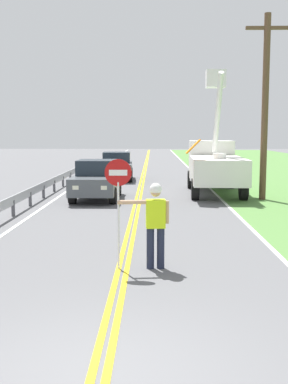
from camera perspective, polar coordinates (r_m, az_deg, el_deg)
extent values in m
plane|color=#5B5B5E|center=(6.03, -5.46, -21.30)|extent=(160.00, 160.00, 0.00)
cube|color=yellow|center=(25.43, -0.57, 0.68)|extent=(0.11, 110.00, 0.01)
cube|color=yellow|center=(25.43, -0.16, 0.68)|extent=(0.11, 110.00, 0.01)
cube|color=silver|center=(25.60, 7.72, 0.66)|extent=(0.12, 110.00, 0.01)
cube|color=silver|center=(25.77, -8.39, 0.69)|extent=(0.12, 110.00, 0.01)
cylinder|color=#1E2338|center=(10.11, 2.02, -6.75)|extent=(0.16, 0.16, 0.88)
cylinder|color=#1E2338|center=(10.09, 0.77, -6.78)|extent=(0.16, 0.16, 0.88)
cube|color=#C6EA19|center=(9.94, 1.41, -2.62)|extent=(0.42, 0.27, 0.60)
cylinder|color=tan|center=(9.87, -1.48, -1.23)|extent=(0.61, 0.14, 0.09)
cylinder|color=tan|center=(9.97, 2.78, -2.44)|extent=(0.09, 0.09, 0.48)
sphere|color=tan|center=(9.88, 1.41, 0.06)|extent=(0.22, 0.22, 0.22)
sphere|color=white|center=(9.87, 1.42, 0.35)|extent=(0.25, 0.25, 0.25)
cylinder|color=silver|center=(9.95, -3.09, -4.12)|extent=(0.04, 0.04, 1.85)
cylinder|color=#B71414|center=(9.79, -3.13, 2.35)|extent=(0.56, 0.03, 0.56)
cube|color=white|center=(9.77, -3.14, 2.34)|extent=(0.38, 0.01, 0.12)
cube|color=white|center=(21.50, 8.81, 2.64)|extent=(2.46, 4.68, 1.10)
cube|color=white|center=(24.91, 8.03, 3.83)|extent=(2.27, 2.18, 2.00)
cube|color=#1E2833|center=(25.92, 7.85, 4.63)|extent=(1.98, 0.13, 0.90)
cylinder|color=silver|center=(20.55, 9.10, 4.30)|extent=(0.56, 0.56, 0.24)
cylinder|color=silver|center=(21.78, 8.85, 9.25)|extent=(0.33, 2.69, 3.52)
cube|color=white|center=(23.14, 8.62, 13.32)|extent=(0.93, 0.93, 0.80)
cube|color=orange|center=(19.56, 5.94, 5.47)|extent=(0.62, 0.82, 0.59)
cylinder|color=black|center=(24.72, 5.65, 1.52)|extent=(0.35, 0.93, 0.92)
cylinder|color=black|center=(24.90, 10.40, 1.48)|extent=(0.35, 0.93, 0.92)
cylinder|color=black|center=(20.47, 6.19, 0.35)|extent=(0.35, 0.93, 0.92)
cylinder|color=black|center=(20.68, 11.89, 0.30)|extent=(0.35, 0.93, 0.92)
cube|color=#4C5156|center=(20.49, -5.75, 1.03)|extent=(1.88, 4.12, 0.72)
cube|color=#1E2833|center=(20.68, -5.69, 2.98)|extent=(1.63, 1.74, 0.64)
cube|color=#EAEACC|center=(18.42, -4.85, 0.52)|extent=(0.24, 0.06, 0.16)
cube|color=#EAEACC|center=(18.57, -8.23, 0.52)|extent=(0.24, 0.06, 0.16)
cylinder|color=black|center=(19.19, -3.79, -0.44)|extent=(0.29, 0.68, 0.68)
cylinder|color=black|center=(19.41, -8.61, -0.42)|extent=(0.29, 0.68, 0.68)
cylinder|color=black|center=(21.70, -3.17, 0.44)|extent=(0.29, 0.68, 0.68)
cylinder|color=black|center=(21.90, -7.45, 0.45)|extent=(0.29, 0.68, 0.68)
cube|color=#4C5156|center=(28.84, -3.31, 2.82)|extent=(1.99, 4.16, 0.72)
cube|color=#1E2833|center=(29.05, -3.30, 4.19)|extent=(1.68, 1.78, 0.64)
cube|color=#EAEACC|center=(26.80, -2.30, 2.60)|extent=(0.24, 0.07, 0.16)
cube|color=#EAEACC|center=(26.84, -4.66, 2.59)|extent=(0.24, 0.07, 0.16)
cylinder|color=black|center=(27.58, -1.71, 1.88)|extent=(0.30, 0.69, 0.68)
cylinder|color=black|center=(27.65, -5.11, 1.87)|extent=(0.30, 0.69, 0.68)
cylinder|color=black|center=(30.12, -1.65, 2.32)|extent=(0.30, 0.69, 0.68)
cylinder|color=black|center=(30.18, -4.77, 2.31)|extent=(0.30, 0.69, 0.68)
cylinder|color=brown|center=(20.96, 14.36, 9.73)|extent=(0.28, 0.28, 7.79)
cube|color=brown|center=(21.37, 14.64, 18.57)|extent=(1.80, 0.14, 0.14)
cube|color=#9EA0A3|center=(22.45, -11.37, 1.08)|extent=(0.06, 32.00, 0.32)
cube|color=#4C4C51|center=(17.00, -15.47, -1.89)|extent=(0.10, 0.10, 0.55)
cube|color=#4C4C51|center=(19.17, -13.54, -0.83)|extent=(0.10, 0.10, 0.55)
cube|color=#4C4C51|center=(21.37, -12.01, 0.02)|extent=(0.10, 0.10, 0.55)
cube|color=#4C4C51|center=(23.59, -10.76, 0.71)|extent=(0.10, 0.10, 0.55)
cube|color=#4C4C51|center=(25.82, -9.73, 1.28)|extent=(0.10, 0.10, 0.55)
cube|color=#4C4C51|center=(28.06, -8.86, 1.75)|extent=(0.10, 0.10, 0.55)
cube|color=#4C4C51|center=(30.30, -8.12, 2.16)|extent=(0.10, 0.10, 0.55)
cube|color=#4C4C51|center=(32.55, -7.48, 2.51)|extent=(0.10, 0.10, 0.55)
cube|color=#4C4C51|center=(34.81, -6.93, 2.82)|extent=(0.10, 0.10, 0.55)
cube|color=#4C4C51|center=(37.07, -6.44, 3.09)|extent=(0.10, 0.10, 0.55)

